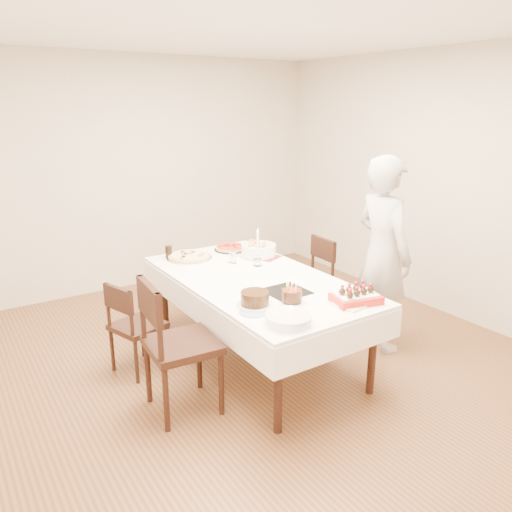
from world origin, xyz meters
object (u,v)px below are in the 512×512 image
chair_left_savory (138,326)px  chair_left_dessert (182,345)px  pizza_white (189,256)px  person (383,254)px  strawberry_box (356,297)px  taper_candle (258,247)px  layer_cake (255,299)px  chair_right_savory (307,282)px  dining_table (256,319)px  cola_glass (169,252)px  pizza_pepperoni (230,248)px  pasta_bowl (259,250)px  birthday_cake (292,291)px

chair_left_savory → chair_left_dessert: (0.07, -0.71, 0.11)m
chair_left_savory → pizza_white: (0.69, 0.42, 0.38)m
person → strawberry_box: bearing=127.9°
taper_candle → layer_cake: taper_candle is taller
layer_cake → person: bearing=4.4°
chair_right_savory → dining_table: bearing=-153.8°
person → chair_left_savory: bearing=75.8°
pizza_white → strawberry_box: 1.74m
pizza_white → cola_glass: bearing=139.2°
dining_table → chair_left_savory: size_ratio=2.70×
taper_candle → strawberry_box: bearing=-83.6°
taper_candle → cola_glass: 0.88m
pizza_white → cola_glass: (-0.15, 0.13, 0.04)m
chair_left_dessert → layer_cake: bearing=167.3°
chair_left_savory → chair_right_savory: bearing=161.8°
cola_glass → person: bearing=-41.9°
chair_left_dessert → strawberry_box: 1.31m
chair_left_savory → pizza_pepperoni: size_ratio=2.47×
chair_left_savory → chair_left_dessert: 0.73m
chair_left_savory → pasta_bowl: pasta_bowl is taller
person → layer_cake: person is taller
chair_left_dessert → person: bearing=-177.0°
pasta_bowl → birthday_cake: bearing=-111.6°
dining_table → person: person is taller
chair_right_savory → strawberry_box: (-0.54, -1.22, 0.36)m
chair_left_dessert → taper_candle: (1.04, 0.60, 0.41)m
taper_candle → pasta_bowl: bearing=55.0°
person → pizza_white: bearing=54.6°
chair_left_savory → pizza_white: size_ratio=1.85×
chair_right_savory → taper_candle: size_ratio=2.50×
person → layer_cake: bearing=101.0°
dining_table → pizza_pepperoni: size_ratio=6.65×
birthday_cake → taper_candle: bearing=72.8°
chair_right_savory → birthday_cake: (-0.93, -0.95, 0.40)m
layer_cake → birthday_cake: 0.28m
pizza_pepperoni → strawberry_box: (0.07, -1.69, 0.02)m
pizza_pepperoni → birthday_cake: 1.47m
pasta_bowl → birthday_cake: (-0.44, -1.10, 0.03)m
taper_candle → birthday_cake: 0.90m
taper_candle → cola_glass: taper_candle is taller
chair_left_dessert → cola_glass: (0.47, 1.26, 0.30)m
pizza_white → strawberry_box: size_ratio=1.25×
chair_left_savory → taper_candle: 1.23m
dining_table → pasta_bowl: size_ratio=6.41×
chair_left_savory → layer_cake: size_ratio=3.00×
cola_glass → strawberry_box: cola_glass is taller
chair_right_savory → pizza_white: 1.22m
person → pizza_white: (-1.31, 1.19, -0.10)m
chair_left_savory → pizza_white: same height
chair_right_savory → pizza_white: (-1.09, 0.43, 0.34)m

